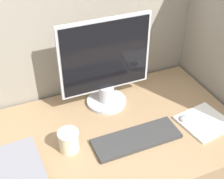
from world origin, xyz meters
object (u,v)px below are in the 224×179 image
object	(u,v)px
mouse	(184,119)
coffee_cup	(69,141)
keyboard	(137,139)
book_stack	(13,173)
monitor	(106,68)

from	to	relation	value
mouse	coffee_cup	distance (m)	0.61
keyboard	mouse	size ratio (longest dim) A/B	7.53
keyboard	book_stack	bearing A→B (deg)	-179.56
keyboard	coffee_cup	distance (m)	0.33
mouse	coffee_cup	xyz separation A→B (m)	(-0.61, 0.05, 0.04)
monitor	keyboard	xyz separation A→B (m)	(0.02, -0.33, -0.22)
mouse	coffee_cup	size ratio (longest dim) A/B	0.53
coffee_cup	book_stack	distance (m)	0.28
monitor	book_stack	distance (m)	0.68
keyboard	mouse	world-z (taller)	mouse
monitor	book_stack	xyz separation A→B (m)	(-0.56, -0.34, -0.19)
monitor	mouse	distance (m)	0.49
monitor	mouse	size ratio (longest dim) A/B	8.78
book_stack	coffee_cup	bearing A→B (deg)	15.78
mouse	book_stack	bearing A→B (deg)	-178.05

